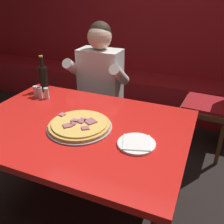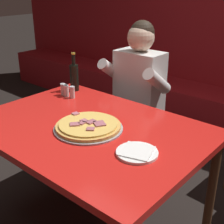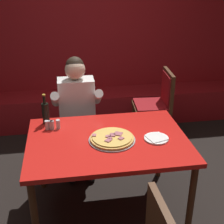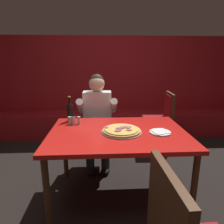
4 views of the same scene
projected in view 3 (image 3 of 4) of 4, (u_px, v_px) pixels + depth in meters
ground_plane at (108, 208)px, 2.99m from camera, size 24.00×24.00×0.00m
booth_wall_panel at (86, 54)px, 4.54m from camera, size 6.80×0.16×1.90m
booth_bench at (90, 108)px, 4.56m from camera, size 6.46×0.48×0.46m
main_dining_table at (108, 146)px, 2.70m from camera, size 1.37×0.98×0.76m
pizza at (112, 138)px, 2.64m from camera, size 0.40×0.40×0.05m
plate_white_paper at (156, 138)px, 2.66m from camera, size 0.21×0.21×0.02m
beer_bottle at (45, 113)px, 2.89m from camera, size 0.07×0.07×0.29m
shaker_oregano at (47, 126)px, 2.81m from camera, size 0.04×0.04×0.09m
shaker_black_pepper at (52, 126)px, 2.81m from camera, size 0.04×0.04×0.09m
shaker_red_pepper_flakes at (51, 125)px, 2.81m from camera, size 0.04×0.04×0.09m
shaker_parmesan at (58, 125)px, 2.82m from camera, size 0.04×0.04×0.09m
diner_seated_blue_shirt at (77, 112)px, 3.31m from camera, size 0.53×0.53×1.27m
dining_chair_side_aisle at (157, 101)px, 3.92m from camera, size 0.47×0.47×0.95m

